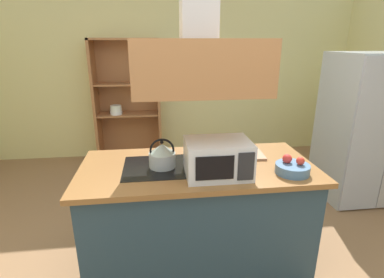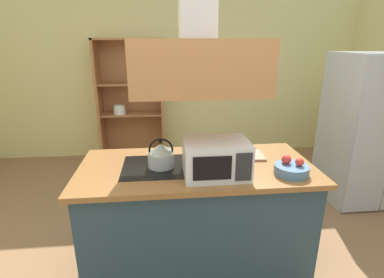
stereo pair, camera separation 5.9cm
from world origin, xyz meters
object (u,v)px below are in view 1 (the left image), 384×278
Objects in this scene: microwave at (218,158)px; fruit_bowl at (292,168)px; dish_cabinet at (128,108)px; cutting_board at (243,155)px; refrigerator at (367,128)px; kettle at (162,155)px.

fruit_bowl is at bearing -4.47° from microwave.
dish_cabinet is 2.82m from microwave.
microwave is at bearing -131.39° from cutting_board.
dish_cabinet reaches higher than microwave.
dish_cabinet is (-2.86, 1.58, -0.03)m from refrigerator.
kettle is at bearing -168.11° from cutting_board.
kettle is (-2.41, -0.91, 0.14)m from refrigerator.
kettle is 0.49× the size of microwave.
refrigerator is 2.30m from microwave.
refrigerator is 0.92× the size of dish_cabinet.
kettle is at bearing 166.13° from fruit_bowl.
microwave is at bearing -151.35° from refrigerator.
cutting_board is (1.14, -2.35, 0.08)m from dish_cabinet.
refrigerator is 3.27m from dish_cabinet.
refrigerator is at bearing 24.03° from cutting_board.
cutting_board is 0.74× the size of microwave.
microwave is (0.39, -0.19, 0.03)m from kettle.
refrigerator is at bearing 38.02° from fruit_bowl.
cutting_board is (0.68, 0.14, -0.09)m from kettle.
dish_cabinet is at bearing 107.58° from microwave.
dish_cabinet is at bearing 115.97° from cutting_board.
fruit_bowl is at bearing -55.66° from cutting_board.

